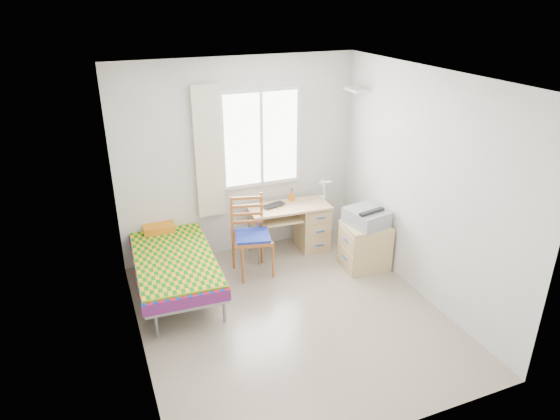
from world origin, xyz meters
The scene contains 17 objects.
floor centered at (0.00, 0.00, 0.00)m, with size 3.50×3.50×0.00m, color #BCAD93.
ceiling centered at (0.00, 0.00, 2.60)m, with size 3.50×3.50×0.00m, color white.
wall_back centered at (0.00, 1.75, 1.30)m, with size 3.20×3.20×0.00m, color silver.
wall_left centered at (-1.60, 0.00, 1.30)m, with size 3.50×3.50×0.00m, color silver.
wall_right centered at (1.60, 0.00, 1.30)m, with size 3.50×3.50×0.00m, color silver.
window centered at (0.30, 1.73, 1.55)m, with size 1.10×0.04×1.30m.
curtain centered at (-0.42, 1.68, 1.45)m, with size 0.35×0.05×1.70m, color beige.
floating_shelf centered at (1.49, 1.40, 2.15)m, with size 0.20×0.32×0.03m, color white.
bed centered at (-1.08, 1.12, 0.41)m, with size 0.99×1.98×0.84m.
desk centered at (0.84, 1.41, 0.37)m, with size 1.12×0.57×0.68m.
chair centered at (-0.08, 1.09, 0.57)m, with size 0.53×0.53×1.01m.
cabinet centered at (1.31, 0.65, 0.30)m, with size 0.60×0.54×0.60m.
printer centered at (1.31, 0.66, 0.71)m, with size 0.51×0.56×0.21m.
laptop centered at (0.39, 1.43, 0.69)m, with size 0.32×0.20×0.02m, color black.
pen_cup centered at (0.67, 1.57, 0.73)m, with size 0.08×0.08×0.10m, color orange.
task_lamp centered at (1.05, 1.37, 0.90)m, with size 0.21×0.30×0.35m.
book centered at (0.37, 1.41, 0.59)m, with size 0.14×0.20×0.01m, color gray.
Camera 1 is at (-1.84, -4.21, 3.32)m, focal length 32.00 mm.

